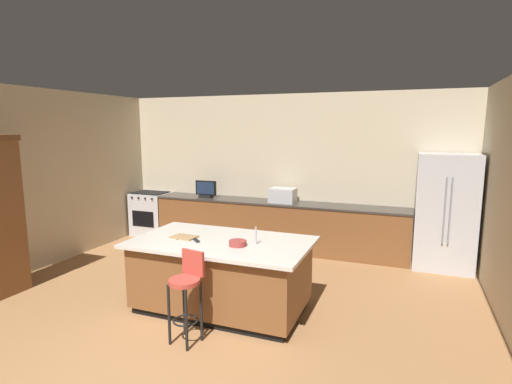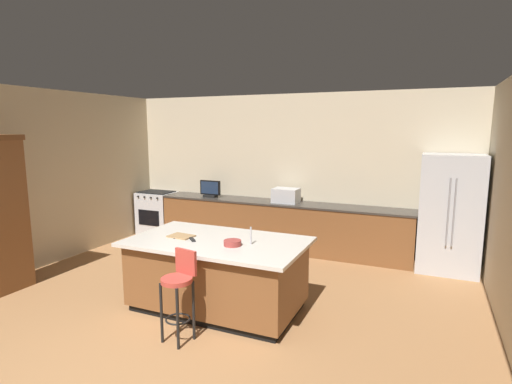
{
  "view_description": "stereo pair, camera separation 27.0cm",
  "coord_description": "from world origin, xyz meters",
  "px_view_note": "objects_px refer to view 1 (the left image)",
  "views": [
    {
      "loc": [
        2.29,
        -2.38,
        2.33
      ],
      "look_at": [
        0.07,
        3.37,
        1.34
      ],
      "focal_mm": 28.08,
      "sensor_mm": 36.0,
      "label": 1
    },
    {
      "loc": [
        2.54,
        -2.28,
        2.33
      ],
      "look_at": [
        0.07,
        3.37,
        1.34
      ],
      "focal_mm": 28.08,
      "sensor_mm": 36.0,
      "label": 2
    }
  ],
  "objects_px": {
    "bar_stool_center": "(187,289)",
    "fruit_bowl": "(238,243)",
    "tv_monitor": "(206,190)",
    "cell_phone": "(181,238)",
    "range_oven": "(151,214)",
    "kitchen_island": "(222,274)",
    "refrigerator": "(445,212)",
    "microwave": "(283,195)",
    "cutting_board": "(184,237)",
    "tv_remote": "(196,240)"
  },
  "relations": [
    {
      "from": "tv_monitor",
      "to": "fruit_bowl",
      "type": "xyz_separation_m",
      "value": [
        1.95,
        -2.84,
        -0.14
      ]
    },
    {
      "from": "range_oven",
      "to": "tv_monitor",
      "type": "relative_size",
      "value": 2.12
    },
    {
      "from": "refrigerator",
      "to": "bar_stool_center",
      "type": "height_order",
      "value": "refrigerator"
    },
    {
      "from": "range_oven",
      "to": "bar_stool_center",
      "type": "distance_m",
      "value": 4.74
    },
    {
      "from": "refrigerator",
      "to": "fruit_bowl",
      "type": "distance_m",
      "value": 3.78
    },
    {
      "from": "bar_stool_center",
      "to": "fruit_bowl",
      "type": "bearing_deg",
      "value": 79.06
    },
    {
      "from": "kitchen_island",
      "to": "cell_phone",
      "type": "height_order",
      "value": "cell_phone"
    },
    {
      "from": "tv_monitor",
      "to": "fruit_bowl",
      "type": "bearing_deg",
      "value": -55.44
    },
    {
      "from": "range_oven",
      "to": "tv_remote",
      "type": "height_order",
      "value": "range_oven"
    },
    {
      "from": "microwave",
      "to": "fruit_bowl",
      "type": "xyz_separation_m",
      "value": [
        0.33,
        -2.89,
        -0.12
      ]
    },
    {
      "from": "cell_phone",
      "to": "range_oven",
      "type": "bearing_deg",
      "value": 112.29
    },
    {
      "from": "tv_monitor",
      "to": "cell_phone",
      "type": "xyz_separation_m",
      "value": [
        1.13,
        -2.79,
        -0.17
      ]
    },
    {
      "from": "kitchen_island",
      "to": "microwave",
      "type": "xyz_separation_m",
      "value": [
        -0.04,
        2.75,
        0.6
      ]
    },
    {
      "from": "microwave",
      "to": "tv_monitor",
      "type": "xyz_separation_m",
      "value": [
        -1.62,
        -0.05,
        0.02
      ]
    },
    {
      "from": "tv_monitor",
      "to": "fruit_bowl",
      "type": "distance_m",
      "value": 3.45
    },
    {
      "from": "kitchen_island",
      "to": "range_oven",
      "type": "xyz_separation_m",
      "value": [
        -3.05,
        2.75,
        0.01
      ]
    },
    {
      "from": "tv_monitor",
      "to": "fruit_bowl",
      "type": "height_order",
      "value": "tv_monitor"
    },
    {
      "from": "microwave",
      "to": "cell_phone",
      "type": "height_order",
      "value": "microwave"
    },
    {
      "from": "cell_phone",
      "to": "kitchen_island",
      "type": "bearing_deg",
      "value": -9.32
    },
    {
      "from": "range_oven",
      "to": "tv_monitor",
      "type": "bearing_deg",
      "value": -2.09
    },
    {
      "from": "kitchen_island",
      "to": "microwave",
      "type": "relative_size",
      "value": 4.71
    },
    {
      "from": "kitchen_island",
      "to": "tv_remote",
      "type": "relative_size",
      "value": 13.3
    },
    {
      "from": "tv_monitor",
      "to": "kitchen_island",
      "type": "bearing_deg",
      "value": -58.34
    },
    {
      "from": "fruit_bowl",
      "to": "cutting_board",
      "type": "height_order",
      "value": "fruit_bowl"
    },
    {
      "from": "microwave",
      "to": "cutting_board",
      "type": "height_order",
      "value": "microwave"
    },
    {
      "from": "tv_monitor",
      "to": "tv_remote",
      "type": "relative_size",
      "value": 2.63
    },
    {
      "from": "bar_stool_center",
      "to": "fruit_bowl",
      "type": "height_order",
      "value": "bar_stool_center"
    },
    {
      "from": "microwave",
      "to": "bar_stool_center",
      "type": "relative_size",
      "value": 0.48
    },
    {
      "from": "tv_remote",
      "to": "kitchen_island",
      "type": "bearing_deg",
      "value": -20.06
    },
    {
      "from": "bar_stool_center",
      "to": "kitchen_island",
      "type": "bearing_deg",
      "value": 100.8
    },
    {
      "from": "kitchen_island",
      "to": "tv_monitor",
      "type": "height_order",
      "value": "tv_monitor"
    },
    {
      "from": "microwave",
      "to": "tv_remote",
      "type": "relative_size",
      "value": 2.82
    },
    {
      "from": "bar_stool_center",
      "to": "tv_remote",
      "type": "height_order",
      "value": "bar_stool_center"
    },
    {
      "from": "range_oven",
      "to": "cell_phone",
      "type": "height_order",
      "value": "range_oven"
    },
    {
      "from": "bar_stool_center",
      "to": "cutting_board",
      "type": "distance_m",
      "value": 1.01
    },
    {
      "from": "fruit_bowl",
      "to": "kitchen_island",
      "type": "bearing_deg",
      "value": 154.27
    },
    {
      "from": "kitchen_island",
      "to": "tv_monitor",
      "type": "xyz_separation_m",
      "value": [
        -1.66,
        2.7,
        0.62
      ]
    },
    {
      "from": "refrigerator",
      "to": "bar_stool_center",
      "type": "xyz_separation_m",
      "value": [
        -2.77,
        -3.58,
        -0.35
      ]
    },
    {
      "from": "bar_stool_center",
      "to": "fruit_bowl",
      "type": "distance_m",
      "value": 0.85
    },
    {
      "from": "range_oven",
      "to": "cutting_board",
      "type": "distance_m",
      "value": 3.82
    },
    {
      "from": "refrigerator",
      "to": "bar_stool_center",
      "type": "relative_size",
      "value": 1.91
    },
    {
      "from": "microwave",
      "to": "tv_monitor",
      "type": "distance_m",
      "value": 1.62
    },
    {
      "from": "tv_monitor",
      "to": "tv_remote",
      "type": "height_order",
      "value": "tv_monitor"
    },
    {
      "from": "refrigerator",
      "to": "cell_phone",
      "type": "bearing_deg",
      "value": -139.76
    },
    {
      "from": "microwave",
      "to": "bar_stool_center",
      "type": "bearing_deg",
      "value": -89.23
    },
    {
      "from": "kitchen_island",
      "to": "refrigerator",
      "type": "xyz_separation_m",
      "value": [
        2.77,
        2.71,
        0.49
      ]
    },
    {
      "from": "range_oven",
      "to": "fruit_bowl",
      "type": "distance_m",
      "value": 4.45
    },
    {
      "from": "bar_stool_center",
      "to": "fruit_bowl",
      "type": "relative_size",
      "value": 4.7
    },
    {
      "from": "range_oven",
      "to": "refrigerator",
      "type": "bearing_deg",
      "value": -0.41
    },
    {
      "from": "refrigerator",
      "to": "tv_monitor",
      "type": "distance_m",
      "value": 4.44
    }
  ]
}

